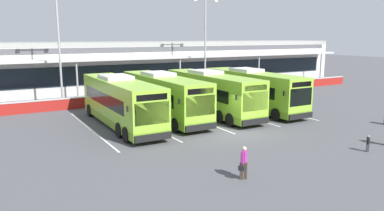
{
  "coord_description": "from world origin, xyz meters",
  "views": [
    {
      "loc": [
        -15.09,
        -20.71,
        6.71
      ],
      "look_at": [
        -1.47,
        3.0,
        1.6
      ],
      "focal_mm": 34.63,
      "sensor_mm": 36.0,
      "label": 1
    }
  ],
  "objects": [
    {
      "name": "bay_stripe_mid_east",
      "position": [
        8.4,
        6.0,
        0.0
      ],
      "size": [
        0.14,
        13.0,
        0.01
      ],
      "primitive_type": "cube",
      "color": "silver",
      "rests_on": "ground"
    },
    {
      "name": "terminal_building",
      "position": [
        -0.0,
        26.91,
        3.01
      ],
      "size": [
        70.0,
        13.0,
        6.0
      ],
      "color": "silver",
      "rests_on": "ground"
    },
    {
      "name": "lamp_post_centre",
      "position": [
        8.08,
        16.53,
        6.29
      ],
      "size": [
        3.24,
        0.28,
        11.0
      ],
      "color": "#9E9EA3",
      "rests_on": "ground"
    },
    {
      "name": "coach_bus_leftmost",
      "position": [
        -6.07,
        5.86,
        1.79
      ],
      "size": [
        2.99,
        12.17,
        3.78
      ],
      "color": "#8CC633",
      "rests_on": "ground"
    },
    {
      "name": "ground_plane",
      "position": [
        0.0,
        0.0,
        0.0
      ],
      "size": [
        200.0,
        200.0,
        0.0
      ],
      "primitive_type": "plane",
      "color": "#4C4C51"
    },
    {
      "name": "pedestrian_with_handbag",
      "position": [
        -4.63,
        -7.42,
        0.86
      ],
      "size": [
        0.63,
        0.47,
        1.62
      ],
      "color": "#4C4238",
      "rests_on": "ground"
    },
    {
      "name": "red_barrier_wall",
      "position": [
        0.0,
        14.5,
        0.56
      ],
      "size": [
        60.0,
        0.4,
        1.1
      ],
      "color": "maroon",
      "rests_on": "ground"
    },
    {
      "name": "bay_stripe_far_west",
      "position": [
        -8.4,
        6.0,
        0.0
      ],
      "size": [
        0.14,
        13.0,
        0.01
      ],
      "primitive_type": "cube",
      "color": "silver",
      "rests_on": "ground"
    },
    {
      "name": "coach_bus_centre",
      "position": [
        2.2,
        6.04,
        1.79
      ],
      "size": [
        2.99,
        12.17,
        3.78
      ],
      "color": "#8CC633",
      "rests_on": "ground"
    },
    {
      "name": "coach_bus_right_centre",
      "position": [
        6.55,
        5.8,
        1.79
      ],
      "size": [
        2.99,
        12.17,
        3.78
      ],
      "color": "#8CC633",
      "rests_on": "ground"
    },
    {
      "name": "coach_bus_left_centre",
      "position": [
        -2.15,
        6.57,
        1.79
      ],
      "size": [
        2.99,
        12.17,
        3.78
      ],
      "color": "#8CC633",
      "rests_on": "ground"
    },
    {
      "name": "pedestrian_child",
      "position": [
        4.38,
        -7.66,
        0.54
      ],
      "size": [
        0.26,
        0.29,
        1.0
      ],
      "color": "#33333D",
      "rests_on": "ground"
    },
    {
      "name": "bay_stripe_centre",
      "position": [
        4.2,
        6.0,
        0.0
      ],
      "size": [
        0.14,
        13.0,
        0.01
      ],
      "primitive_type": "cube",
      "color": "silver",
      "rests_on": "ground"
    },
    {
      "name": "lamp_post_west",
      "position": [
        -8.41,
        16.04,
        6.29
      ],
      "size": [
        3.24,
        0.28,
        11.0
      ],
      "color": "#9E9EA3",
      "rests_on": "ground"
    },
    {
      "name": "bay_stripe_west",
      "position": [
        -4.2,
        6.0,
        0.0
      ],
      "size": [
        0.14,
        13.0,
        0.01
      ],
      "primitive_type": "cube",
      "color": "silver",
      "rests_on": "ground"
    },
    {
      "name": "bay_stripe_mid_west",
      "position": [
        0.0,
        6.0,
        0.0
      ],
      "size": [
        0.14,
        13.0,
        0.01
      ],
      "primitive_type": "cube",
      "color": "silver",
      "rests_on": "ground"
    }
  ]
}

